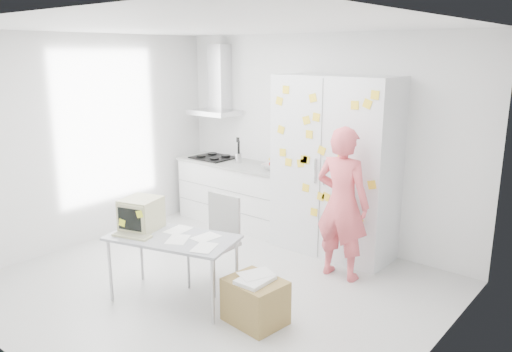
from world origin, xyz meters
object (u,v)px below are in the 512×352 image
Objects in this scene: desk at (152,224)px; chair at (217,236)px; cardboard_box at (255,300)px; person at (342,203)px.

chair is (0.35, 0.58, -0.21)m from desk.
person is at bearing 85.94° from cardboard_box.
desk is 1.41× the size of chair.
cardboard_box is at bearing -5.32° from desk.
desk reaches higher than cardboard_box.
chair reaches higher than cardboard_box.
cardboard_box is at bearing -25.58° from chair.
desk is 1.31m from cardboard_box.
cardboard_box is (-0.10, -1.37, -0.64)m from person.
desk is (-1.27, -1.60, -0.09)m from person.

